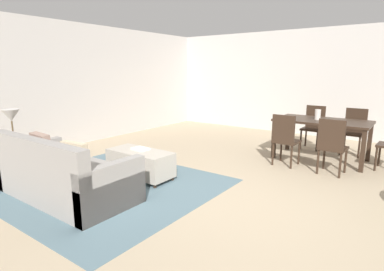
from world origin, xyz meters
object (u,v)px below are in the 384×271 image
Objects in this scene: side_table at (15,151)px; dining_chair_near_right at (332,144)px; dining_table at (322,125)px; dining_chair_near_left at (285,137)px; book_on_ottoman at (140,149)px; table_lamp at (11,117)px; vase_centerpiece at (318,115)px; ottoman_table at (140,162)px; dining_chair_far_left at (314,124)px; dining_chair_far_right at (354,129)px; couch at (64,176)px.

side_table is 0.61× the size of dining_chair_near_right.
dining_chair_near_left reaches higher than dining_table.
dining_chair_near_right is at bearing 37.50° from book_on_ottoman.
book_on_ottoman is (-2.06, -2.70, -0.21)m from dining_table.
table_lamp reaches higher than dining_table.
book_on_ottoman is at bearing -130.97° from dining_chair_near_left.
vase_centerpiece reaches higher than dining_table.
table_lamp is (0.00, 0.00, 0.53)m from side_table.
book_on_ottoman reaches higher than ottoman_table.
dining_chair_far_left is (-0.74, 1.68, 0.00)m from dining_chair_near_right.
ottoman_table is 3.96m from dining_chair_far_left.
dining_chair_near_left is at bearing -116.84° from dining_table.
table_lamp is 0.32× the size of dining_table.
table_lamp is 6.19m from dining_chair_far_right.
dining_chair_far_left is 3.92m from book_on_ottoman.
dining_chair_far_left is 3.54× the size of book_on_ottoman.
dining_chair_near_left is (1.87, 3.10, 0.23)m from couch.
couch is at bearing -119.43° from vase_centerpiece.
dining_chair_near_right is at bearing -60.83° from vase_centerpiece.
dining_chair_near_right is 3.06m from book_on_ottoman.
dining_chair_far_right is at bearing 60.09° from couch.
dining_chair_near_right reaches higher than side_table.
side_table is at bearing -179.73° from couch.
couch is 4.05m from dining_chair_near_right.
table_lamp is 5.01m from dining_chair_near_right.
ottoman_table is at bearing -126.10° from dining_table.
dining_chair_near_right is (3.94, 3.07, -0.46)m from table_lamp.
dining_chair_far_right is (2.71, 4.71, 0.23)m from couch.
dining_chair_far_left is (1.91, 4.74, 0.23)m from couch.
dining_chair_far_left is 1.00× the size of dining_chair_far_right.
dining_chair_far_left reaches higher than ottoman_table.
vase_centerpiece reaches higher than dining_chair_far_right.
dining_chair_far_left is at bearing 88.65° from dining_chair_near_left.
table_lamp is at bearing -131.79° from vase_centerpiece.
side_table is 4.99m from dining_chair_near_right.
dining_chair_near_right is 1.83m from dining_chair_far_left.
vase_centerpiece is (-0.46, 0.82, 0.34)m from dining_chair_near_right.
dining_table is at bearing -118.04° from dining_chair_far_right.
dining_table is 0.93m from dining_chair_near_right.
dining_table is at bearing 13.34° from vase_centerpiece.
side_table is at bearing -131.79° from vase_centerpiece.
dining_chair_far_left reaches higher than couch.
table_lamp is 4.45m from dining_chair_near_left.
dining_chair_near_left is at bearing 44.50° from side_table.
table_lamp reaches higher than dining_chair_far_left.
ottoman_table is 3.40m from vase_centerpiece.
dining_table is (3.57, 3.91, 0.22)m from side_table.
couch reaches higher than book_on_ottoman.
table_lamp is at bearing -123.96° from dining_chair_far_left.
table_lamp is at bearing -132.36° from dining_table.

